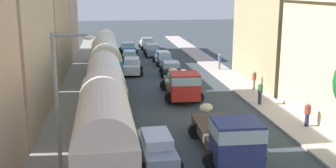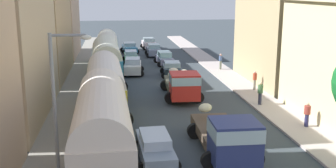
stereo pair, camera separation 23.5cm
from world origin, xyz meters
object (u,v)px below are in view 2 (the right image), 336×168
object	(u,v)px
pedestrian_0	(260,93)
pedestrian_2	(221,61)
parked_bus_0	(102,127)
parked_bus_3	(107,48)
car_6	(131,57)
parked_bus_2	(106,61)
car_3	(149,43)
parked_bus_1	(105,85)
car_7	(129,47)
pedestrian_1	(255,80)
pedestrian_3	(307,114)
car_4	(155,147)
car_0	(172,69)
car_1	(164,58)
streetlamp_near	(59,99)
car_2	(154,50)
cargo_truck_0	(227,135)
car_5	(133,66)
cargo_truck_1	(182,84)

from	to	relation	value
pedestrian_0	pedestrian_2	size ratio (longest dim) A/B	1.02
parked_bus_0	parked_bus_3	distance (m)	27.00
car_6	pedestrian_2	distance (m)	10.96
parked_bus_2	car_3	xyz separation A→B (m)	(5.87, 22.65, -1.48)
parked_bus_0	parked_bus_1	size ratio (longest dim) A/B	1.13
parked_bus_1	car_7	world-z (taller)	parked_bus_1
pedestrian_0	parked_bus_0	bearing A→B (deg)	-138.86
pedestrian_1	pedestrian_3	distance (m)	9.55
parked_bus_0	pedestrian_0	xyz separation A→B (m)	(11.23, 9.81, -1.27)
car_4	car_7	distance (m)	36.18
car_0	car_7	bearing A→B (deg)	102.37
parked_bus_2	car_1	size ratio (longest dim) A/B	2.02
pedestrian_2	pedestrian_3	xyz separation A→B (m)	(0.40, -18.71, -0.09)
parked_bus_1	car_7	distance (m)	28.46
parked_bus_1	car_6	world-z (taller)	parked_bus_1
pedestrian_0	pedestrian_2	distance (m)	13.61
car_4	pedestrian_0	size ratio (longest dim) A/B	2.41
streetlamp_near	parked_bus_1	bearing A→B (deg)	80.51
car_2	pedestrian_1	distance (m)	20.72
pedestrian_3	parked_bus_2	bearing A→B (deg)	132.84
parked_bus_2	parked_bus_3	world-z (taller)	parked_bus_2
car_7	pedestrian_1	xyz separation A→B (m)	(9.52, -23.03, 0.28)
cargo_truck_0	car_0	size ratio (longest dim) A/B	1.84
car_3	pedestrian_0	xyz separation A→B (m)	(5.37, -30.84, 0.24)
cargo_truck_0	pedestrian_3	size ratio (longest dim) A/B	4.23
car_5	pedestrian_0	distance (m)	15.62
parked_bus_2	pedestrian_1	size ratio (longest dim) A/B	5.03
car_7	cargo_truck_1	bearing A→B (deg)	-83.08
car_4	streetlamp_near	xyz separation A→B (m)	(-4.19, -2.14, 3.25)
parked_bus_1	streetlamp_near	bearing A→B (deg)	-99.49
pedestrian_0	pedestrian_3	xyz separation A→B (m)	(1.10, -5.11, -0.11)
parked_bus_2	car_3	bearing A→B (deg)	75.48
parked_bus_1	pedestrian_2	xyz separation A→B (m)	(11.93, 14.41, -1.12)
car_7	pedestrian_3	bearing A→B (deg)	-73.84
car_4	cargo_truck_0	bearing A→B (deg)	-3.10
car_2	pedestrian_3	world-z (taller)	pedestrian_3
parked_bus_1	pedestrian_0	size ratio (longest dim) A/B	4.48
car_3	pedestrian_1	bearing A→B (deg)	-76.07
parked_bus_3	car_6	size ratio (longest dim) A/B	2.10
car_0	pedestrian_2	world-z (taller)	pedestrian_2
parked_bus_1	car_3	world-z (taller)	parked_bus_1
cargo_truck_1	car_7	size ratio (longest dim) A/B	1.72
cargo_truck_0	car_2	xyz separation A→B (m)	(-0.25, 33.01, -0.48)
parked_bus_2	car_5	size ratio (longest dim) A/B	2.09
car_4	car_5	xyz separation A→B (m)	(0.06, 21.71, 0.08)
car_7	parked_bus_2	bearing A→B (deg)	-98.54
parked_bus_2	pedestrian_0	bearing A→B (deg)	-36.08
parked_bus_1	car_0	distance (m)	13.94
parked_bus_0	pedestrian_1	xyz separation A→B (m)	(12.41, 14.25, -1.31)
car_6	car_7	distance (m)	7.96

